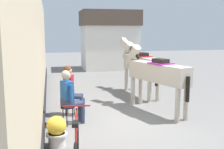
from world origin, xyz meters
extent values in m
plane|color=slate|center=(0.00, 3.00, 0.00)|extent=(40.00, 40.00, 0.00)
cube|color=#CCB793|center=(-2.55, 1.50, 1.70)|extent=(0.30, 14.00, 3.40)
cube|color=black|center=(-2.53, 1.50, 0.18)|extent=(0.34, 14.00, 0.36)
cube|color=silver|center=(1.40, 9.94, 1.30)|extent=(3.20, 2.40, 2.60)
cube|color=brown|center=(1.40, 9.94, 3.05)|extent=(3.40, 2.60, 0.90)
cylinder|color=black|center=(-1.81, 0.02, 0.46)|extent=(0.34, 0.34, 0.03)
cylinder|color=black|center=(-1.67, 0.06, 0.22)|extent=(0.02, 0.02, 0.45)
cylinder|color=black|center=(-1.91, 0.11, 0.22)|extent=(0.02, 0.02, 0.45)
cylinder|color=black|center=(-1.83, -0.12, 0.22)|extent=(0.02, 0.02, 0.45)
cube|color=#2D3851|center=(-1.81, 0.02, 0.58)|extent=(0.33, 0.38, 0.20)
cube|color=#1E4C8C|center=(-1.81, 0.02, 0.90)|extent=(0.32, 0.39, 0.44)
sphere|color=tan|center=(-1.81, 0.02, 1.25)|extent=(0.20, 0.20, 0.20)
sphere|color=#B2A38E|center=(-1.82, 0.01, 1.28)|extent=(0.22, 0.22, 0.22)
cylinder|color=#2D3851|center=(-1.65, 0.16, 0.53)|extent=(0.40, 0.25, 0.13)
cylinder|color=#2D3851|center=(-1.47, 0.22, 0.23)|extent=(0.11, 0.11, 0.46)
cylinder|color=#2D3851|center=(-1.60, 0.00, 0.53)|extent=(0.40, 0.25, 0.13)
cylinder|color=#2D3851|center=(-1.42, 0.07, 0.23)|extent=(0.11, 0.11, 0.46)
cylinder|color=#1E4C8C|center=(-1.85, 0.21, 0.85)|extent=(0.09, 0.09, 0.42)
cylinder|color=#1E4C8C|center=(-1.72, -0.17, 0.85)|extent=(0.09, 0.09, 0.42)
cylinder|color=red|center=(-1.70, 0.90, 0.46)|extent=(0.34, 0.34, 0.03)
cylinder|color=black|center=(-1.57, 0.86, 0.22)|extent=(0.02, 0.02, 0.45)
cylinder|color=black|center=(-1.73, 1.04, 0.22)|extent=(0.02, 0.02, 0.45)
cylinder|color=black|center=(-1.81, 0.81, 0.22)|extent=(0.02, 0.02, 0.45)
cube|color=#2D3851|center=(-1.70, 0.90, 0.58)|extent=(0.33, 0.38, 0.20)
cube|color=maroon|center=(-1.70, 0.90, 0.90)|extent=(0.31, 0.39, 0.44)
sphere|color=tan|center=(-1.70, 0.90, 1.25)|extent=(0.20, 0.20, 0.20)
sphere|color=#593319|center=(-1.72, 0.91, 1.28)|extent=(0.22, 0.22, 0.22)
cylinder|color=#2D3851|center=(-1.50, 0.92, 0.53)|extent=(0.40, 0.24, 0.13)
cylinder|color=#2D3851|center=(-1.32, 0.86, 0.23)|extent=(0.11, 0.11, 0.46)
cylinder|color=#2D3851|center=(-1.55, 0.77, 0.53)|extent=(0.40, 0.24, 0.13)
cylinder|color=#2D3851|center=(-1.37, 0.71, 0.23)|extent=(0.11, 0.11, 0.46)
cylinder|color=maroon|center=(-1.62, 1.09, 0.85)|extent=(0.09, 0.09, 0.42)
cylinder|color=maroon|center=(-1.74, 0.70, 0.85)|extent=(0.09, 0.09, 0.42)
cube|color=#B2A899|center=(0.80, 0.58, 1.16)|extent=(1.14, 2.22, 0.52)
cylinder|color=#B2A899|center=(0.33, 1.46, 0.45)|extent=(0.13, 0.13, 0.90)
cylinder|color=#B2A899|center=(0.62, 1.56, 0.45)|extent=(0.13, 0.13, 0.90)
cylinder|color=#B2A899|center=(0.97, -0.38, 0.45)|extent=(0.13, 0.13, 0.90)
cylinder|color=#B2A899|center=(1.26, -0.27, 0.45)|extent=(0.13, 0.13, 0.90)
cylinder|color=#B2A899|center=(0.40, 1.71, 1.55)|extent=(0.47, 0.69, 0.73)
cube|color=#B2A899|center=(0.29, 2.04, 1.86)|extent=(0.34, 0.56, 0.40)
cube|color=black|center=(0.41, 1.70, 1.69)|extent=(0.25, 0.61, 0.48)
cylinder|color=black|center=(1.18, -0.50, 0.89)|extent=(0.13, 0.13, 0.65)
cube|color=#8C1E8C|center=(0.83, 0.49, 1.44)|extent=(0.67, 0.73, 0.03)
cube|color=black|center=(0.83, 0.49, 1.51)|extent=(0.41, 0.51, 0.12)
cube|color=#B2A899|center=(1.02, 2.72, 1.16)|extent=(0.72, 2.24, 0.52)
cylinder|color=#B2A899|center=(0.73, 3.67, 0.45)|extent=(0.13, 0.13, 0.90)
cylinder|color=#B2A899|center=(1.04, 3.71, 0.45)|extent=(0.13, 0.13, 0.90)
cylinder|color=#B2A899|center=(0.99, 1.74, 0.45)|extent=(0.13, 0.13, 0.90)
cylinder|color=#B2A899|center=(1.30, 1.78, 0.45)|extent=(0.13, 0.13, 0.90)
cylinder|color=#B2A899|center=(0.86, 3.91, 1.55)|extent=(0.36, 0.66, 0.73)
cube|color=#B2A899|center=(0.81, 4.24, 1.86)|extent=(0.25, 0.55, 0.40)
cube|color=black|center=(0.86, 3.89, 1.69)|extent=(0.12, 0.63, 0.48)
cylinder|color=black|center=(1.17, 1.59, 0.89)|extent=(0.11, 0.11, 0.65)
cube|color=red|center=(1.03, 2.62, 1.44)|extent=(0.57, 0.66, 0.03)
cube|color=black|center=(1.03, 2.62, 1.51)|extent=(0.34, 0.47, 0.12)
cylinder|color=beige|center=(-2.11, -1.25, 0.14)|extent=(0.34, 0.34, 0.28)
cylinder|color=beige|center=(-2.11, -1.25, 0.26)|extent=(0.43, 0.43, 0.04)
sphere|color=gold|center=(-2.11, -1.25, 0.44)|extent=(0.40, 0.40, 0.40)
torus|color=black|center=(-1.75, -1.84, 0.36)|extent=(0.13, 0.71, 0.71)
cylinder|color=maroon|center=(-1.78, -2.12, 0.67)|extent=(0.09, 0.50, 0.60)
cylinder|color=maroon|center=(-1.83, -2.52, 0.64)|extent=(0.08, 0.36, 0.55)
cylinder|color=maroon|center=(-1.80, -2.29, 0.93)|extent=(0.13, 0.80, 0.09)
cylinder|color=maroon|center=(-1.75, -1.86, 0.66)|extent=(0.05, 0.09, 0.60)
cylinder|color=maroon|center=(-1.75, -1.89, 1.01)|extent=(0.50, 0.09, 0.03)
cube|color=black|center=(-1.85, -2.68, 0.95)|extent=(0.12, 0.21, 0.06)
cube|color=maroon|center=(-1.73, 1.93, 0.10)|extent=(0.16, 0.29, 0.20)
camera|label=1|loc=(-2.20, -6.78, 2.36)|focal=44.77mm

